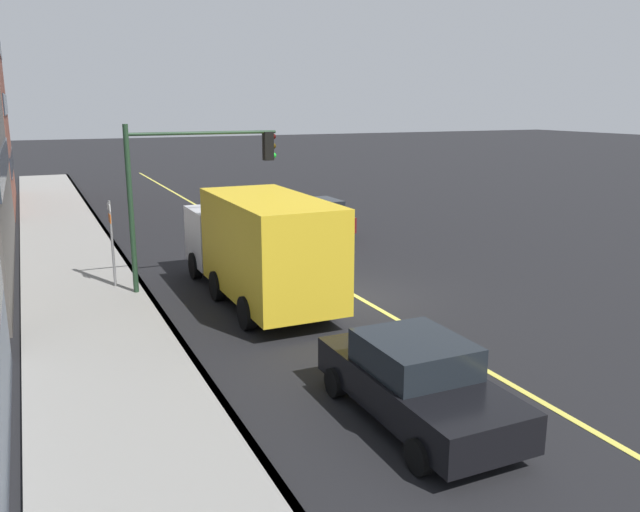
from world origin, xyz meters
TOP-DOWN VIEW (x-y plane):
  - ground at (0.00, 0.00)m, footprint 200.00×200.00m
  - sidewalk_slab at (0.00, 7.59)m, footprint 80.00×3.65m
  - curb_edge at (0.00, 5.85)m, footprint 80.00×0.16m
  - lane_stripe_center at (0.00, 0.00)m, footprint 80.00×0.16m
  - car_maroon at (9.36, -2.97)m, footprint 3.84×2.08m
  - car_black at (-7.49, 2.71)m, footprint 4.67×2.06m
  - truck_yellow at (0.90, 2.81)m, footprint 8.12×2.64m
  - traffic_light_mast at (2.82, 4.26)m, footprint 0.28×4.74m
  - street_sign_post at (3.77, 6.67)m, footprint 0.60×0.08m

SIDE VIEW (x-z plane):
  - ground at x=0.00m, z-range 0.00..0.00m
  - lane_stripe_center at x=0.00m, z-range 0.00..0.01m
  - sidewalk_slab at x=0.00m, z-range 0.00..0.15m
  - curb_edge at x=0.00m, z-range 0.00..0.15m
  - car_black at x=-7.49m, z-range 0.00..1.59m
  - car_maroon at x=9.36m, z-range 0.01..1.60m
  - street_sign_post at x=3.77m, z-range 0.26..3.14m
  - truck_yellow at x=0.90m, z-range 0.10..3.34m
  - traffic_light_mast at x=2.82m, z-range 1.03..6.25m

